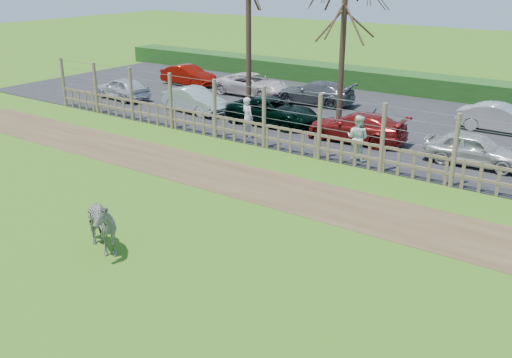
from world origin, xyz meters
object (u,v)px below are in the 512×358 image
Objects in this scene: car_2 at (273,111)px; car_9 at (315,93)px; tree_mid at (344,14)px; car_7 at (188,75)px; visitor_a at (248,117)px; car_1 at (194,100)px; car_11 at (501,118)px; zebra at (97,224)px; car_0 at (122,88)px; car_8 at (252,84)px; car_4 at (474,149)px; car_3 at (357,127)px; visitor_b at (358,138)px.

car_2 and car_9 have the same top height.
car_7 is at bearing 168.91° from tree_mid.
visitor_a is at bearing -174.99° from car_2.
tree_mid is 8.29m from car_1.
car_1 is 1.00× the size of car_11.
zebra is 1.01× the size of visitor_a.
car_2 is (-2.17, -2.37, -4.23)m from tree_mid.
tree_mid reaches higher than car_11.
visitor_a is 0.47× the size of car_1.
car_0 is at bearing -67.63° from car_9.
car_0 is at bearing 97.63° from car_1.
car_8 and car_11 have the same top height.
zebra reaches higher than car_4.
car_3 is at bearing 11.78° from zebra.
car_11 is at bearing -123.21° from visitor_a.
zebra is 0.48× the size of car_7.
car_9 is at bearing 125.78° from car_0.
car_11 is at bearing -115.68° from visitor_b.
car_11 is (9.28, 0.00, 0.00)m from car_9.
car_4 is (8.81, 1.87, -0.26)m from visitor_a.
car_11 is (13.25, 0.12, 0.00)m from car_8.
visitor_b is at bearing 4.73° from zebra.
zebra is at bearing 5.30° from car_9.
car_0 is at bearing 62.53° from zebra.
visitor_b is at bearing 115.59° from car_4.
car_3 and car_7 have the same top height.
car_9 is (-5.86, 7.17, -0.26)m from visitor_b.
car_11 is (8.54, 7.07, -0.26)m from visitor_a.
car_0 is 7.13m from car_8.
car_1 is 6.84m from car_7.
car_3 is (4.01, 2.14, -0.26)m from visitor_a.
car_8 is 13.25m from car_11.
car_9 is (-4.75, 4.92, 0.00)m from car_3.
visitor_b reaches higher than car_9.
car_3 is (-1.10, 2.25, -0.26)m from visitor_b.
car_11 is (5.65, 17.52, -0.10)m from zebra.
car_0 is 0.82× the size of car_2.
zebra is 0.48× the size of car_1.
car_0 is 18.70m from car_4.
car_4 is 5.21m from car_11.
car_4 is 19.03m from car_7.
visitor_a is 0.42× the size of car_3.
car_8 is (-9.83, 7.05, -0.26)m from visitor_b.
car_2 and car_11 have the same top height.
visitor_b is 0.47× the size of car_1.
car_8 is at bearing 140.47° from car_0.
tree_mid is 1.94× the size of car_0.
car_7 is (-14.64, 7.09, -0.26)m from visitor_b.
visitor_a reaches higher than car_4.
visitor_a is 5.12m from visitor_b.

